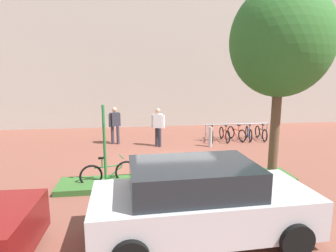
{
  "coord_description": "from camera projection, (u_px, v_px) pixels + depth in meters",
  "views": [
    {
      "loc": [
        -1.42,
        -9.45,
        3.24
      ],
      "look_at": [
        0.13,
        1.96,
        1.1
      ],
      "focal_mm": 30.36,
      "sensor_mm": 36.0,
      "label": 1
    }
  ],
  "objects": [
    {
      "name": "ground_plane",
      "position": [
        172.0,
        167.0,
        9.99
      ],
      "size": [
        60.0,
        60.0,
        0.0
      ],
      "primitive_type": "plane",
      "color": "brown"
    },
    {
      "name": "building_facade",
      "position": [
        152.0,
        44.0,
        17.3
      ],
      "size": [
        28.0,
        1.2,
        10.0
      ],
      "primitive_type": "cube",
      "color": "#B2ADA3",
      "rests_on": "ground"
    },
    {
      "name": "planter_strip",
      "position": [
        179.0,
        181.0,
        8.5
      ],
      "size": [
        7.0,
        1.1,
        0.16
      ],
      "primitive_type": "cube",
      "color": "#336028",
      "rests_on": "ground"
    },
    {
      "name": "tree_sidewalk",
      "position": [
        281.0,
        42.0,
        8.06
      ],
      "size": [
        2.9,
        2.9,
        5.75
      ],
      "color": "brown",
      "rests_on": "ground"
    },
    {
      "name": "parking_sign_post",
      "position": [
        104.0,
        134.0,
        7.94
      ],
      "size": [
        0.08,
        0.36,
        2.39
      ],
      "color": "#2D7238",
      "rests_on": "ground"
    },
    {
      "name": "bike_at_sign",
      "position": [
        109.0,
        173.0,
        8.37
      ],
      "size": [
        1.64,
        0.53,
        0.86
      ],
      "color": "black",
      "rests_on": "ground"
    },
    {
      "name": "bike_rack_cluster",
      "position": [
        237.0,
        133.0,
        13.97
      ],
      "size": [
        3.21,
        1.59,
        0.83
      ],
      "color": "#99999E",
      "rests_on": "ground"
    },
    {
      "name": "bollard_steel",
      "position": [
        210.0,
        137.0,
        12.69
      ],
      "size": [
        0.16,
        0.16,
        0.9
      ],
      "primitive_type": "cylinder",
      "color": "#ADADB2",
      "rests_on": "ground"
    },
    {
      "name": "person_suited_dark",
      "position": [
        115.0,
        123.0,
        13.08
      ],
      "size": [
        0.52,
        0.42,
        1.72
      ],
      "color": "#383342",
      "rests_on": "ground"
    },
    {
      "name": "person_shirt_blue",
      "position": [
        158.0,
        125.0,
        12.67
      ],
      "size": [
        0.59,
        0.39,
        1.72
      ],
      "color": "#2D2D38",
      "rests_on": "ground"
    },
    {
      "name": "car_silver_sedan",
      "position": [
        200.0,
        201.0,
        5.6
      ],
      "size": [
        4.35,
        2.13,
        1.54
      ],
      "color": "#B7B7BC",
      "rests_on": "ground"
    }
  ]
}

